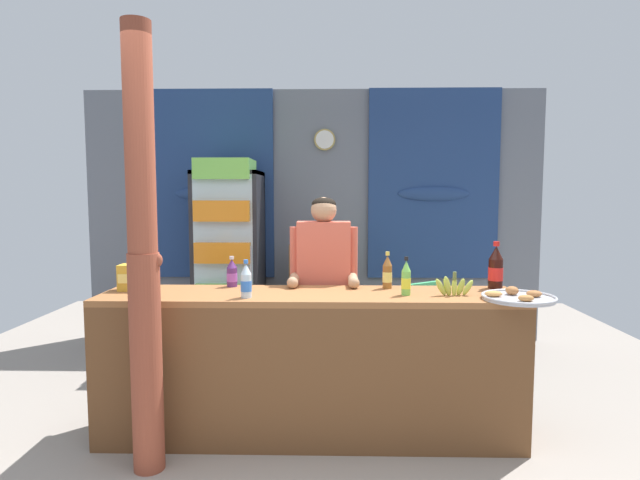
{
  "coord_description": "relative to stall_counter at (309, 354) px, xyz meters",
  "views": [
    {
      "loc": [
        0.2,
        -2.77,
        1.62
      ],
      "look_at": [
        0.12,
        1.13,
        1.27
      ],
      "focal_mm": 28.59,
      "sensor_mm": 36.0,
      "label": 1
    }
  ],
  "objects": [
    {
      "name": "stall_counter",
      "position": [
        0.0,
        0.0,
        0.0
      ],
      "size": [
        2.75,
        0.58,
        0.97
      ],
      "color": "#935B33",
      "rests_on": "ground"
    },
    {
      "name": "plastic_lawn_chair",
      "position": [
        0.85,
        1.26,
        -0.1
      ],
      "size": [
        0.61,
        0.61,
        0.86
      ],
      "color": "#4CC675",
      "rests_on": "ground"
    },
    {
      "name": "soda_bottle_iced_tea",
      "position": [
        0.53,
        0.29,
        0.49
      ],
      "size": [
        0.07,
        0.07,
        0.26
      ],
      "color": "brown",
      "rests_on": "stall_counter"
    },
    {
      "name": "soda_bottle_lime_soda",
      "position": [
        0.63,
        0.05,
        0.49
      ],
      "size": [
        0.06,
        0.06,
        0.25
      ],
      "color": "#75C64C",
      "rests_on": "stall_counter"
    },
    {
      "name": "timber_post",
      "position": [
        -0.93,
        -0.34,
        0.64
      ],
      "size": [
        0.2,
        0.18,
        2.58
      ],
      "color": "brown",
      "rests_on": "ground"
    },
    {
      "name": "drink_fridge",
      "position": [
        -0.9,
        1.92,
        0.48
      ],
      "size": [
        0.66,
        0.7,
        1.97
      ],
      "color": "#232328",
      "rests_on": "ground"
    },
    {
      "name": "pastry_tray",
      "position": [
        1.3,
        -0.08,
        0.4
      ],
      "size": [
        0.45,
        0.45,
        0.07
      ],
      "color": "#BCBCC1",
      "rests_on": "stall_counter"
    },
    {
      "name": "snack_box_choco_powder",
      "position": [
        -1.21,
        0.18,
        0.47
      ],
      "size": [
        0.18,
        0.13,
        0.18
      ],
      "color": "gold",
      "rests_on": "stall_counter"
    },
    {
      "name": "soda_bottle_cola",
      "position": [
        1.28,
        0.31,
        0.52
      ],
      "size": [
        0.1,
        0.1,
        0.33
      ],
      "color": "black",
      "rests_on": "stall_counter"
    },
    {
      "name": "shopkeeper",
      "position": [
        0.09,
        0.54,
        0.41
      ],
      "size": [
        0.5,
        0.42,
        1.6
      ],
      "color": "#28282D",
      "rests_on": "ground"
    },
    {
      "name": "soda_bottle_water",
      "position": [
        -0.39,
        -0.05,
        0.48
      ],
      "size": [
        0.07,
        0.07,
        0.24
      ],
      "color": "silver",
      "rests_on": "stall_counter"
    },
    {
      "name": "ground_plane",
      "position": [
        -0.06,
        0.69,
        -0.59
      ],
      "size": [
        7.3,
        7.3,
        0.0
      ],
      "primitive_type": "plane",
      "color": "gray"
    },
    {
      "name": "soda_bottle_grape_soda",
      "position": [
        -0.56,
        0.33,
        0.47
      ],
      "size": [
        0.08,
        0.08,
        0.22
      ],
      "color": "#56286B",
      "rests_on": "stall_counter"
    },
    {
      "name": "back_wall_curtained",
      "position": [
        -0.05,
        2.42,
        0.83
      ],
      "size": [
        4.98,
        0.22,
        2.75
      ],
      "color": "slate",
      "rests_on": "ground"
    },
    {
      "name": "banana_bunch",
      "position": [
        0.93,
        0.05,
        0.44
      ],
      "size": [
        0.27,
        0.05,
        0.16
      ],
      "color": "#B7C647",
      "rests_on": "stall_counter"
    },
    {
      "name": "bottle_shelf_rack",
      "position": [
        -0.05,
        2.03,
        -0.01
      ],
      "size": [
        0.48,
        0.28,
        1.11
      ],
      "color": "brown",
      "rests_on": "ground"
    }
  ]
}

